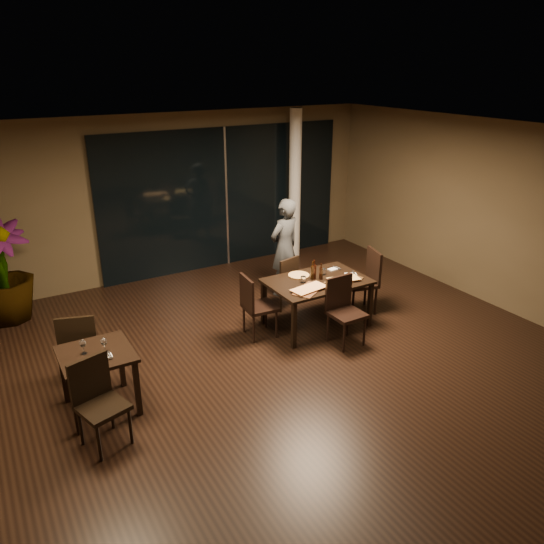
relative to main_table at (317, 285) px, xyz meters
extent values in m
plane|color=black|center=(-1.00, -0.80, -0.68)|extent=(8.00, 8.00, 0.00)
cube|color=#453925|center=(-1.00, 3.25, 0.82)|extent=(8.00, 0.10, 3.00)
cube|color=#453925|center=(3.05, -0.80, 0.82)|extent=(0.10, 8.00, 3.00)
cube|color=silver|center=(-1.00, -0.80, 2.34)|extent=(8.00, 8.00, 0.04)
cube|color=black|center=(0.00, 3.16, 0.67)|extent=(5.00, 0.06, 2.70)
cylinder|color=silver|center=(1.40, 2.85, 0.82)|extent=(0.24, 0.24, 3.00)
cube|color=black|center=(0.00, 0.00, 0.05)|extent=(1.50, 1.00, 0.04)
cube|color=black|center=(-0.69, -0.44, -0.32)|extent=(0.06, 0.06, 0.71)
cube|color=black|center=(0.69, -0.44, -0.32)|extent=(0.06, 0.06, 0.71)
cube|color=black|center=(-0.69, 0.44, -0.32)|extent=(0.06, 0.06, 0.71)
cube|color=black|center=(0.69, 0.44, -0.32)|extent=(0.06, 0.06, 0.71)
cube|color=black|center=(-3.40, -0.50, 0.05)|extent=(0.80, 0.80, 0.04)
cube|color=black|center=(-3.74, -0.84, -0.32)|extent=(0.06, 0.06, 0.71)
cube|color=black|center=(-3.06, -0.84, -0.32)|extent=(0.06, 0.06, 0.71)
cube|color=black|center=(-3.74, -0.16, -0.32)|extent=(0.06, 0.06, 0.71)
cube|color=black|center=(-3.06, -0.16, -0.32)|extent=(0.06, 0.06, 0.71)
cube|color=black|center=(-0.13, 0.85, -0.25)|extent=(0.51, 0.51, 0.05)
cylinder|color=black|center=(-0.01, 1.06, -0.46)|extent=(0.03, 0.03, 0.43)
cylinder|color=black|center=(-0.34, 0.97, -0.46)|extent=(0.03, 0.03, 0.43)
cylinder|color=black|center=(0.08, 0.73, -0.46)|extent=(0.03, 0.03, 0.43)
cylinder|color=black|center=(-0.25, 0.64, -0.46)|extent=(0.03, 0.03, 0.43)
cube|color=black|center=(-0.08, 0.67, -0.01)|extent=(0.41, 0.15, 0.47)
cube|color=black|center=(0.04, -0.70, -0.21)|extent=(0.47, 0.47, 0.05)
cylinder|color=black|center=(-0.15, -0.89, -0.44)|extent=(0.04, 0.04, 0.47)
cylinder|color=black|center=(0.23, -0.88, -0.44)|extent=(0.04, 0.04, 0.47)
cylinder|color=black|center=(-0.16, -0.52, -0.44)|extent=(0.04, 0.04, 0.47)
cylinder|color=black|center=(0.22, -0.51, -0.44)|extent=(0.04, 0.04, 0.47)
cube|color=black|center=(0.03, -0.50, 0.05)|extent=(0.46, 0.05, 0.52)
cube|color=black|center=(-0.91, 0.14, -0.22)|extent=(0.48, 0.48, 0.05)
cylinder|color=black|center=(-0.75, -0.05, -0.45)|extent=(0.04, 0.04, 0.46)
cylinder|color=black|center=(-0.72, 0.31, -0.45)|extent=(0.04, 0.04, 0.46)
cylinder|color=black|center=(-1.11, -0.02, -0.45)|extent=(0.04, 0.04, 0.46)
cylinder|color=black|center=(-1.08, 0.34, -0.45)|extent=(0.04, 0.04, 0.46)
cube|color=black|center=(-1.12, 0.16, 0.04)|extent=(0.08, 0.45, 0.51)
cube|color=black|center=(0.89, 0.05, -0.18)|extent=(0.59, 0.59, 0.05)
cylinder|color=black|center=(0.75, 0.29, -0.43)|extent=(0.04, 0.04, 0.49)
cylinder|color=black|center=(0.65, -0.09, -0.43)|extent=(0.04, 0.04, 0.49)
cylinder|color=black|center=(1.13, 0.19, -0.43)|extent=(0.04, 0.04, 0.49)
cylinder|color=black|center=(1.03, -0.19, -0.43)|extent=(0.04, 0.04, 0.49)
cube|color=black|center=(1.10, 0.00, 0.09)|extent=(0.17, 0.47, 0.55)
cube|color=black|center=(-3.44, 0.23, -0.20)|extent=(0.58, 0.58, 0.05)
cylinder|color=black|center=(-3.20, 0.35, -0.44)|extent=(0.04, 0.04, 0.47)
cylinder|color=black|center=(-3.56, 0.46, -0.44)|extent=(0.04, 0.04, 0.47)
cylinder|color=black|center=(-3.32, -0.01, -0.44)|extent=(0.04, 0.04, 0.47)
cylinder|color=black|center=(-3.68, 0.11, -0.44)|extent=(0.04, 0.04, 0.47)
cube|color=black|center=(-3.50, 0.03, 0.06)|extent=(0.45, 0.18, 0.52)
cube|color=black|center=(-3.51, -1.17, -0.21)|extent=(0.56, 0.56, 0.05)
cylinder|color=black|center=(-3.64, -1.40, -0.44)|extent=(0.04, 0.04, 0.46)
cylinder|color=black|center=(-3.28, -1.29, -0.44)|extent=(0.04, 0.04, 0.46)
cylinder|color=black|center=(-3.74, -1.04, -0.44)|extent=(0.04, 0.04, 0.46)
cylinder|color=black|center=(-3.39, -0.93, -0.44)|extent=(0.04, 0.04, 0.46)
cube|color=black|center=(-3.57, -0.97, 0.04)|extent=(0.44, 0.17, 0.51)
imported|color=#2F3134|center=(0.20, 1.27, 0.18)|extent=(0.66, 0.53, 1.71)
imported|color=#184919|center=(-4.10, 2.60, 0.14)|extent=(1.12, 1.12, 1.64)
cube|color=#4A2A18|center=(-0.32, -0.26, 0.08)|extent=(0.63, 0.53, 0.01)
cube|color=#402914|center=(0.33, -0.23, 0.08)|extent=(0.64, 0.42, 0.01)
cylinder|color=#B83314|center=(-0.15, 0.29, 0.08)|extent=(0.32, 0.32, 0.01)
cylinder|color=white|center=(-0.23, 0.03, 0.12)|extent=(0.08, 0.08, 0.09)
cylinder|color=white|center=(0.21, 0.14, 0.12)|extent=(0.08, 0.08, 0.10)
cube|color=white|center=(0.57, -0.08, 0.08)|extent=(0.21, 0.16, 0.01)
cube|color=white|center=(0.48, 0.23, 0.08)|extent=(0.19, 0.12, 0.01)
cube|color=white|center=(-3.35, -0.66, 0.08)|extent=(0.18, 0.11, 0.01)
camera|label=1|loc=(-4.31, -6.04, 3.15)|focal=35.00mm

